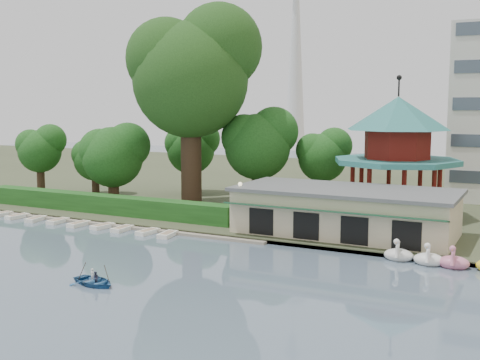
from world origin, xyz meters
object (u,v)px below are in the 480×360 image
Objects in this scene: boathouse at (345,211)px; pavilion at (397,144)px; rowboat_with_passengers at (94,278)px; big_tree at (193,69)px; dock at (105,223)px.

pavilion is at bearing 78.72° from boathouse.
boathouse is 22.64m from rowboat_with_passengers.
boathouse is 1.38× the size of pavilion.
big_tree is at bearing -169.66° from pavilion.
rowboat_with_passengers is at bearing -116.68° from boathouse.
pavilion is 0.62× the size of big_tree.
pavilion is 33.27m from rowboat_with_passengers.
pavilion is (2.00, 10.03, 5.11)m from boathouse.
dock is at bearing -167.76° from boathouse.
rowboat_with_passengers is at bearing -111.90° from pavilion.
rowboat_with_passengers reaches higher than dock.
big_tree is (-20.83, -3.80, 7.54)m from pavilion.
dock is 29.14m from pavilion.
boathouse is at bearing -101.28° from pavilion.
boathouse is at bearing 12.24° from dock.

